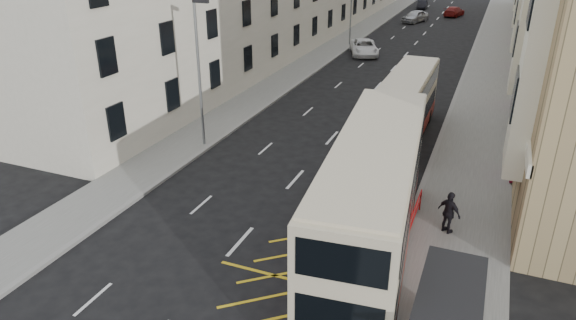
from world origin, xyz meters
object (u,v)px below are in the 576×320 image
at_px(street_lamp_far, 352,0).
at_px(pedestrian_mid, 434,292).
at_px(white_van, 364,47).
at_px(car_dark, 422,4).
at_px(double_decker_front, 372,200).
at_px(car_silver, 415,16).
at_px(double_decker_rear, 406,106).
at_px(car_red, 454,11).
at_px(pedestrian_far, 449,213).
at_px(street_lamp_near, 199,67).

distance_m(street_lamp_far, pedestrian_mid, 42.10).
bearing_deg(street_lamp_far, white_van, -56.69).
bearing_deg(car_dark, street_lamp_far, -98.97).
distance_m(white_van, car_dark, 34.43).
bearing_deg(double_decker_front, car_silver, 92.09).
bearing_deg(double_decker_rear, street_lamp_far, 112.80).
bearing_deg(car_dark, car_red, -51.42).
relative_size(pedestrian_mid, car_red, 0.34).
bearing_deg(car_dark, car_silver, -88.99).
bearing_deg(pedestrian_far, car_dark, -47.19).
bearing_deg(pedestrian_far, car_red, -51.31).
xyz_separation_m(double_decker_rear, car_dark, (-7.43, 54.93, -1.33)).
height_order(street_lamp_near, double_decker_rear, street_lamp_near).
relative_size(street_lamp_near, double_decker_rear, 0.82).
height_order(street_lamp_far, car_silver, street_lamp_far).
xyz_separation_m(pedestrian_far, car_silver, (-10.00, 51.85, -0.26)).
xyz_separation_m(street_lamp_near, street_lamp_far, (0.00, 30.00, 0.00)).
relative_size(double_decker_rear, pedestrian_far, 5.41).
bearing_deg(double_decker_front, white_van, 99.21).
distance_m(street_lamp_far, car_red, 26.37).
bearing_deg(pedestrian_mid, double_decker_rear, 95.70).
xyz_separation_m(double_decker_front, car_red, (-3.19, 61.88, -1.80)).
relative_size(double_decker_front, car_dark, 3.15).
bearing_deg(car_red, double_decker_front, 104.85).
relative_size(double_decker_front, double_decker_rear, 1.27).
bearing_deg(double_decker_rear, pedestrian_far, -70.18).
relative_size(street_lamp_far, white_van, 1.51).
height_order(street_lamp_far, car_red, street_lamp_far).
height_order(pedestrian_far, car_dark, pedestrian_far).
relative_size(street_lamp_near, street_lamp_far, 1.00).
relative_size(street_lamp_near, double_decker_front, 0.64).
xyz_separation_m(pedestrian_far, car_dark, (-11.09, 65.02, -0.40)).
bearing_deg(street_lamp_far, double_decker_rear, -67.12).
bearing_deg(pedestrian_far, double_decker_rear, -36.97).
relative_size(double_decker_rear, pedestrian_mid, 6.11).
distance_m(double_decker_front, pedestrian_far, 4.00).
xyz_separation_m(double_decker_rear, pedestrian_mid, (3.78, -15.22, -1.03)).
height_order(street_lamp_near, double_decker_front, street_lamp_near).
bearing_deg(white_van, double_decker_rear, -89.78).
distance_m(pedestrian_mid, white_van, 37.54).
bearing_deg(street_lamp_far, street_lamp_near, -90.00).
relative_size(car_dark, car_red, 0.84).
distance_m(street_lamp_far, white_van, 5.99).
bearing_deg(white_van, street_lamp_near, -115.96).
height_order(double_decker_front, double_decker_rear, double_decker_front).
xyz_separation_m(double_decker_rear, car_red, (-2.10, 49.07, -1.30)).
distance_m(double_decker_front, car_dark, 68.30).
bearing_deg(double_decker_rear, car_red, 92.37).
bearing_deg(pedestrian_mid, double_decker_front, 129.89).
height_order(street_lamp_near, pedestrian_far, street_lamp_near).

